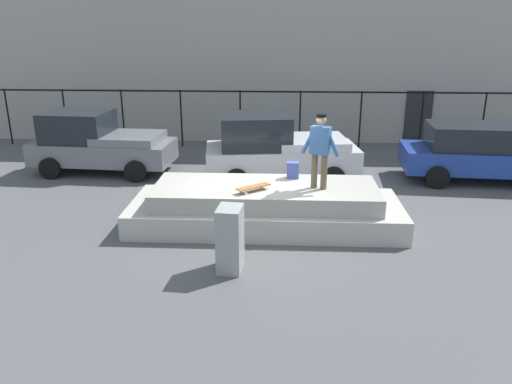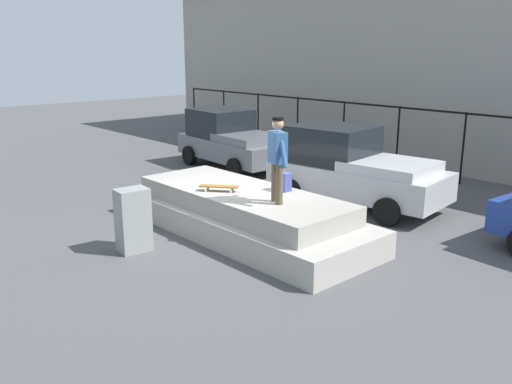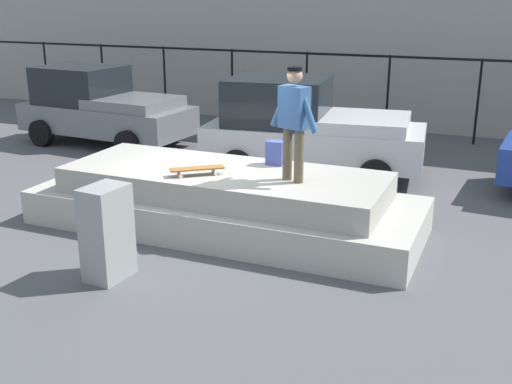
# 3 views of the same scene
# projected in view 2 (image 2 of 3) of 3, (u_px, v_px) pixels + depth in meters

# --- Properties ---
(ground_plane) EXTENTS (60.00, 60.00, 0.00)m
(ground_plane) POSITION_uv_depth(u_px,v_px,m) (236.00, 233.00, 11.59)
(ground_plane) COLOR #4C4C4F
(concrete_ledge) EXTENTS (6.14, 2.29, 0.94)m
(concrete_ledge) POSITION_uv_depth(u_px,v_px,m) (242.00, 213.00, 11.50)
(concrete_ledge) COLOR #ADA89E
(concrete_ledge) RESTS_ON ground_plane
(skateboarder) EXTENTS (0.85, 0.40, 1.65)m
(skateboarder) POSITION_uv_depth(u_px,v_px,m) (277.00, 155.00, 10.20)
(skateboarder) COLOR brown
(skateboarder) RESTS_ON concrete_ledge
(skateboard) EXTENTS (0.77, 0.67, 0.12)m
(skateboard) POSITION_uv_depth(u_px,v_px,m) (219.00, 187.00, 11.25)
(skateboard) COLOR brown
(skateboard) RESTS_ON concrete_ledge
(backpack) EXTENTS (0.29, 0.21, 0.39)m
(backpack) POSITION_uv_depth(u_px,v_px,m) (284.00, 182.00, 11.28)
(backpack) COLOR #3F4C99
(backpack) RESTS_ON concrete_ledge
(car_grey_pickup_near) EXTENTS (4.34, 2.23, 1.86)m
(car_grey_pickup_near) POSITION_uv_depth(u_px,v_px,m) (231.00, 140.00, 17.78)
(car_grey_pickup_near) COLOR slate
(car_grey_pickup_near) RESTS_ON ground_plane
(car_silver_pickup_mid) EXTENTS (4.54, 2.49, 1.94)m
(car_silver_pickup_mid) POSITION_uv_depth(u_px,v_px,m) (352.00, 168.00, 13.47)
(car_silver_pickup_mid) COLOR #B7B7BC
(car_silver_pickup_mid) RESTS_ON ground_plane
(utility_box) EXTENTS (0.49, 0.64, 1.25)m
(utility_box) POSITION_uv_depth(u_px,v_px,m) (133.00, 220.00, 10.40)
(utility_box) COLOR gray
(utility_box) RESTS_ON ground_plane
(fence_row) EXTENTS (24.06, 0.06, 2.09)m
(fence_row) POSITION_uv_depth(u_px,v_px,m) (430.00, 131.00, 16.16)
(fence_row) COLOR black
(fence_row) RESTS_ON ground_plane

